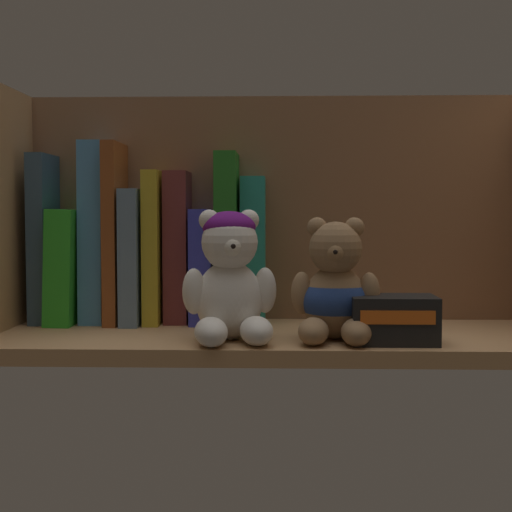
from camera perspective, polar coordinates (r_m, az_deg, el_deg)
The scene contains 15 objects.
shelf_board at distance 94.16cm, azimuth 1.36°, elevation -6.57°, with size 69.41×24.34×2.00cm, color tan.
shelf_back_panel at distance 105.51cm, azimuth 1.43°, elevation 3.17°, with size 71.81×1.20×33.77cm, color brown.
book_0 at distance 107.82cm, azimuth -15.87°, elevation 1.33°, with size 2.36×11.54×23.32cm, color #35526D.
book_1 at distance 107.03cm, azimuth -14.10°, elevation -0.70°, with size 3.60×14.86×15.71cm, color green.
book_2 at distance 105.82cm, azimuth -12.15°, elevation 1.80°, with size 3.20×10.64×25.00cm, color #4B90CF.
book_3 at distance 105.15cm, azimuth -10.59°, elevation 1.76°, with size 1.82×13.84×24.82cm, color brown.
book_4 at distance 104.77cm, azimuth -9.19°, elevation 0.03°, with size 2.50×14.80×18.45cm, color slate.
book_5 at distance 104.21cm, azimuth -7.71°, elevation 0.72°, with size 2.16×12.50×20.97cm, color gold.
book_6 at distance 103.74cm, azimuth -6.02°, elevation 0.71°, with size 3.20×9.13×20.96cm, color brown.
book_7 at distance 103.47cm, azimuth -4.06°, elevation -0.72°, with size 3.05×11.98×15.76cm, color #363BC6.
book_8 at distance 102.98cm, azimuth -2.18°, elevation 1.39°, with size 2.91×13.72×23.40cm, color #217120.
book_9 at distance 102.86cm, azimuth -0.20°, elevation 0.49°, with size 3.35×9.06×20.19cm, color teal.
teddy_bear_larger at distance 87.45cm, azimuth -2.04°, elevation -1.77°, with size 11.62×12.10×15.66cm.
teddy_bear_smaller at distance 88.39cm, azimuth 6.18°, elevation -2.80°, with size 10.82×11.36×14.73cm.
small_product_box at distance 87.78cm, azimuth 10.62°, elevation -4.86°, with size 9.93×6.67×5.55cm.
Camera 1 is at (0.69, -92.74, 17.27)cm, focal length 51.51 mm.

